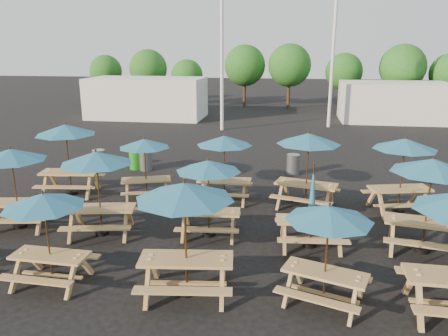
# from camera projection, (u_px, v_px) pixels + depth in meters

# --- Properties ---
(ground) EXTENTS (120.00, 120.00, 0.00)m
(ground) POSITION_uv_depth(u_px,v_px,m) (217.00, 217.00, 12.98)
(ground) COLOR black
(ground) RESTS_ON ground
(picnic_unit_1) EXTENTS (2.15, 2.15, 2.28)m
(picnic_unit_1) POSITION_uv_depth(u_px,v_px,m) (12.00, 160.00, 11.73)
(picnic_unit_1) COLOR #B1854F
(picnic_unit_1) RESTS_ON ground
(picnic_unit_2) EXTENTS (2.20, 2.20, 2.44)m
(picnic_unit_2) POSITION_uv_depth(u_px,v_px,m) (66.00, 134.00, 14.44)
(picnic_unit_2) COLOR #B1854F
(picnic_unit_2) RESTS_ON ground
(picnic_unit_3) EXTENTS (1.73, 1.73, 2.05)m
(picnic_unit_3) POSITION_uv_depth(u_px,v_px,m) (44.00, 207.00, 8.87)
(picnic_unit_3) COLOR #B1854F
(picnic_unit_3) RESTS_ON ground
(picnic_unit_4) EXTENTS (2.19, 2.19, 2.31)m
(picnic_unit_4) POSITION_uv_depth(u_px,v_px,m) (97.00, 164.00, 11.26)
(picnic_unit_4) COLOR #B1854F
(picnic_unit_4) RESTS_ON ground
(picnic_unit_5) EXTENTS (2.09, 2.09, 2.05)m
(picnic_unit_5) POSITION_uv_depth(u_px,v_px,m) (144.00, 147.00, 14.10)
(picnic_unit_5) COLOR #B1854F
(picnic_unit_5) RESTS_ON ground
(picnic_unit_6) EXTENTS (2.17, 2.17, 2.40)m
(picnic_unit_6) POSITION_uv_depth(u_px,v_px,m) (185.00, 199.00, 8.41)
(picnic_unit_6) COLOR #B1854F
(picnic_unit_6) RESTS_ON ground
(picnic_unit_7) EXTENTS (1.83, 1.83, 2.10)m
(picnic_unit_7) POSITION_uv_depth(u_px,v_px,m) (208.00, 171.00, 11.23)
(picnic_unit_7) COLOR #B1854F
(picnic_unit_7) RESTS_ON ground
(picnic_unit_8) EXTENTS (1.79, 1.79, 2.20)m
(picnic_unit_8) POSITION_uv_depth(u_px,v_px,m) (224.00, 145.00, 13.84)
(picnic_unit_8) COLOR #B1854F
(picnic_unit_8) RESTS_ON ground
(picnic_unit_9) EXTENTS (2.12, 2.12, 2.05)m
(picnic_unit_9) POSITION_uv_depth(u_px,v_px,m) (329.00, 220.00, 8.16)
(picnic_unit_9) COLOR #B1854F
(picnic_unit_9) RESTS_ON ground
(picnic_unit_10) EXTENTS (1.83, 1.63, 2.19)m
(picnic_unit_10) POSITION_uv_depth(u_px,v_px,m) (311.00, 213.00, 10.85)
(picnic_unit_10) COLOR #B1854F
(picnic_unit_10) RESTS_ON ground
(picnic_unit_11) EXTENTS (2.39, 2.39, 2.40)m
(picnic_unit_11) POSITION_uv_depth(u_px,v_px,m) (308.00, 144.00, 13.22)
(picnic_unit_11) COLOR #B1854F
(picnic_unit_11) RESTS_ON ground
(picnic_unit_13) EXTENTS (2.28, 2.28, 2.39)m
(picnic_unit_13) POSITION_uv_depth(u_px,v_px,m) (432.00, 172.00, 10.26)
(picnic_unit_13) COLOR #B1854F
(picnic_unit_13) RESTS_ON ground
(picnic_unit_14) EXTENTS (2.28, 2.28, 2.31)m
(picnic_unit_14) POSITION_uv_depth(u_px,v_px,m) (405.00, 149.00, 12.88)
(picnic_unit_14) COLOR #B1854F
(picnic_unit_14) RESTS_ON ground
(waste_bin_0) EXTENTS (0.50, 0.50, 0.81)m
(waste_bin_0) POSITION_uv_depth(u_px,v_px,m) (99.00, 159.00, 17.99)
(waste_bin_0) COLOR gray
(waste_bin_0) RESTS_ON ground
(waste_bin_1) EXTENTS (0.50, 0.50, 0.81)m
(waste_bin_1) POSITION_uv_depth(u_px,v_px,m) (135.00, 159.00, 18.00)
(waste_bin_1) COLOR #1E8A19
(waste_bin_1) RESTS_ON ground
(waste_bin_2) EXTENTS (0.50, 0.50, 0.81)m
(waste_bin_2) POSITION_uv_depth(u_px,v_px,m) (146.00, 161.00, 17.81)
(waste_bin_2) COLOR gray
(waste_bin_2) RESTS_ON ground
(waste_bin_3) EXTENTS (0.50, 0.50, 0.81)m
(waste_bin_3) POSITION_uv_depth(u_px,v_px,m) (293.00, 164.00, 17.24)
(waste_bin_3) COLOR gray
(waste_bin_3) RESTS_ON ground
(mast_0) EXTENTS (0.20, 0.20, 12.00)m
(mast_0) POSITION_uv_depth(u_px,v_px,m) (222.00, 27.00, 25.00)
(mast_0) COLOR silver
(mast_0) RESTS_ON ground
(mast_1) EXTENTS (0.20, 0.20, 12.00)m
(mast_1) POSITION_uv_depth(u_px,v_px,m) (335.00, 27.00, 25.98)
(mast_1) COLOR silver
(mast_1) RESTS_ON ground
(event_tent_0) EXTENTS (8.00, 4.00, 2.80)m
(event_tent_0) POSITION_uv_depth(u_px,v_px,m) (147.00, 98.00, 30.90)
(event_tent_0) COLOR silver
(event_tent_0) RESTS_ON ground
(event_tent_1) EXTENTS (7.00, 4.00, 2.60)m
(event_tent_1) POSITION_uv_depth(u_px,v_px,m) (394.00, 102.00, 29.45)
(event_tent_1) COLOR silver
(event_tent_1) RESTS_ON ground
(tree_0) EXTENTS (2.80, 2.80, 4.24)m
(tree_0) POSITION_uv_depth(u_px,v_px,m) (106.00, 71.00, 38.29)
(tree_0) COLOR #382314
(tree_0) RESTS_ON ground
(tree_1) EXTENTS (3.11, 3.11, 4.72)m
(tree_1) POSITION_uv_depth(u_px,v_px,m) (148.00, 68.00, 36.30)
(tree_1) COLOR #382314
(tree_1) RESTS_ON ground
(tree_2) EXTENTS (2.59, 2.59, 3.93)m
(tree_2) POSITION_uv_depth(u_px,v_px,m) (187.00, 75.00, 35.73)
(tree_2) COLOR #382314
(tree_2) RESTS_ON ground
(tree_3) EXTENTS (3.36, 3.36, 5.09)m
(tree_3) POSITION_uv_depth(u_px,v_px,m) (245.00, 66.00, 35.87)
(tree_3) COLOR #382314
(tree_3) RESTS_ON ground
(tree_4) EXTENTS (3.41, 3.41, 5.17)m
(tree_4) POSITION_uv_depth(u_px,v_px,m) (290.00, 65.00, 34.90)
(tree_4) COLOR #382314
(tree_4) RESTS_ON ground
(tree_5) EXTENTS (2.94, 2.94, 4.45)m
(tree_5) POSITION_uv_depth(u_px,v_px,m) (344.00, 72.00, 34.81)
(tree_5) COLOR #382314
(tree_5) RESTS_ON ground
(tree_6) EXTENTS (3.38, 3.38, 5.13)m
(tree_6) POSITION_uv_depth(u_px,v_px,m) (403.00, 67.00, 32.41)
(tree_6) COLOR #382314
(tree_6) RESTS_ON ground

